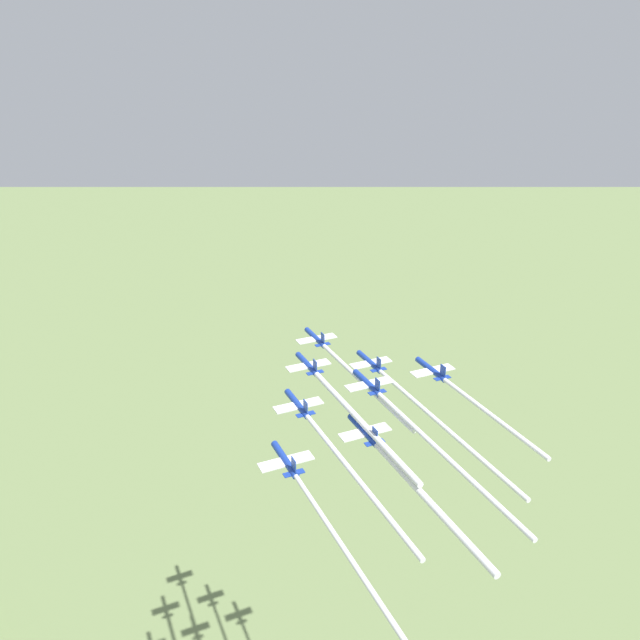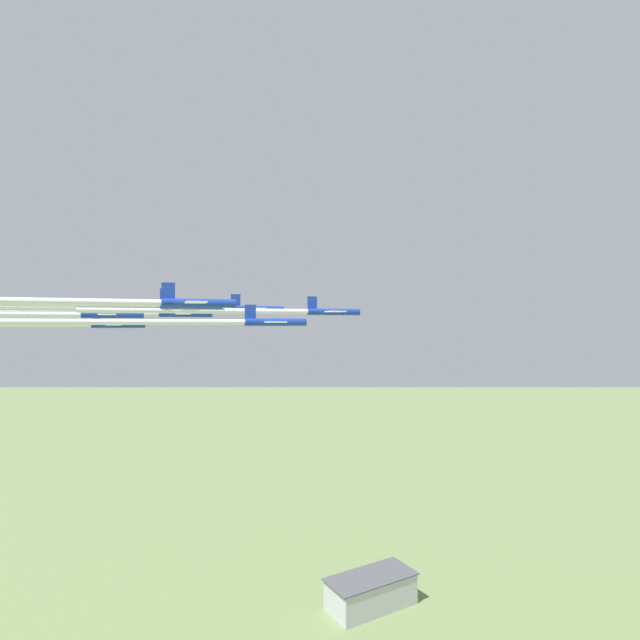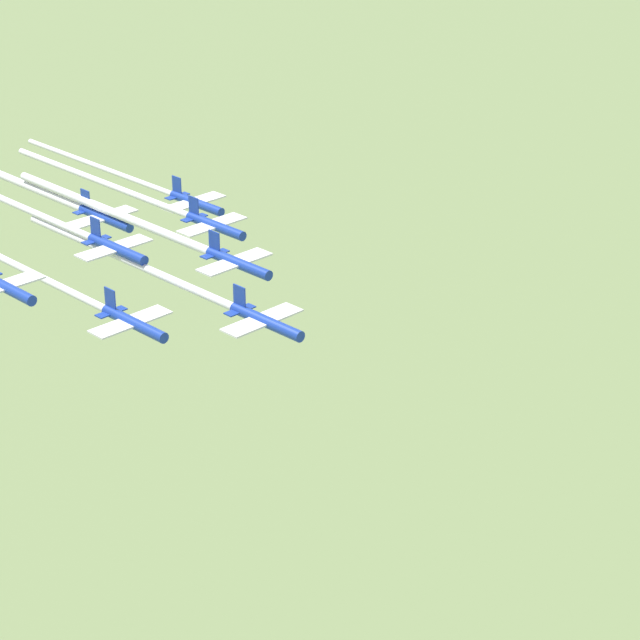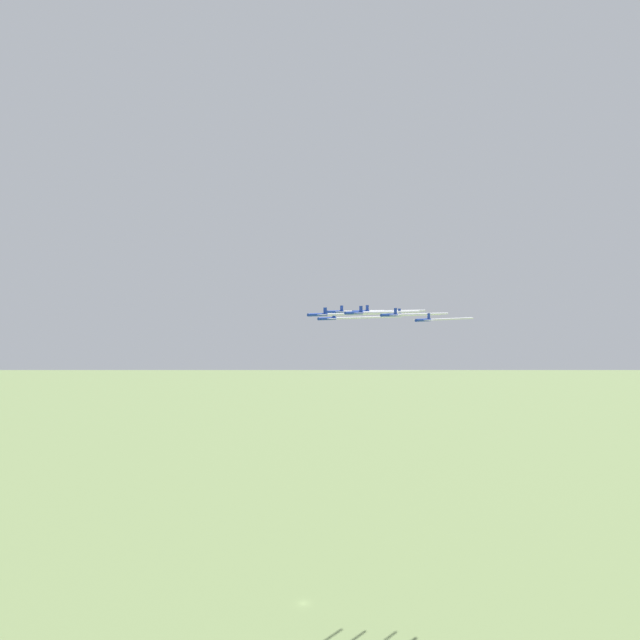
{
  "view_description": "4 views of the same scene",
  "coord_description": "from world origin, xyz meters",
  "px_view_note": "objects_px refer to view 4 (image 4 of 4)",
  "views": [
    {
      "loc": [
        116.78,
        -93.47,
        196.11
      ],
      "look_at": [
        -5.89,
        -3.59,
        131.17
      ],
      "focal_mm": 35.0,
      "sensor_mm": 36.0,
      "label": 1
    },
    {
      "loc": [
        52.77,
        77.21,
        126.58
      ],
      "look_at": [
        -1.68,
        -14.75,
        127.5
      ],
      "focal_mm": 28.0,
      "sensor_mm": 36.0,
      "label": 2
    },
    {
      "loc": [
        -76.1,
        96.33,
        189.76
      ],
      "look_at": [
        -4.61,
        -14.52,
        127.84
      ],
      "focal_mm": 70.0,
      "sensor_mm": 36.0,
      "label": 3
    },
    {
      "loc": [
        -177.64,
        -126.64,
        133.98
      ],
      "look_at": [
        1.84,
        -7.74,
        126.76
      ],
      "focal_mm": 28.0,
      "sensor_mm": 36.0,
      "label": 4
    }
  ],
  "objects_px": {
    "jet_5": "(336,312)",
    "jet_6": "(424,320)",
    "jet_3": "(390,315)",
    "jet_4": "(361,312)",
    "jet_0": "(318,315)",
    "jet_7": "(394,315)",
    "jet_2": "(328,318)",
    "jet_1": "(355,313)"
  },
  "relations": [
    {
      "from": "jet_0",
      "to": "jet_2",
      "type": "xyz_separation_m",
      "value": [
        15.47,
        5.13,
        -2.14
      ]
    },
    {
      "from": "jet_2",
      "to": "jet_3",
      "type": "distance_m",
      "value": 28.55
    },
    {
      "from": "jet_2",
      "to": "jet_5",
      "type": "height_order",
      "value": "jet_5"
    },
    {
      "from": "jet_3",
      "to": "jet_4",
      "type": "xyz_separation_m",
      "value": [
        3.46,
        16.16,
        1.27
      ]
    },
    {
      "from": "jet_5",
      "to": "jet_4",
      "type": "bearing_deg",
      "value": -180.0
    },
    {
      "from": "jet_1",
      "to": "jet_4",
      "type": "relative_size",
      "value": 1.0
    },
    {
      "from": "jet_2",
      "to": "jet_6",
      "type": "xyz_separation_m",
      "value": [
        20.54,
        -38.2,
        -0.53
      ]
    },
    {
      "from": "jet_3",
      "to": "jet_5",
      "type": "xyz_separation_m",
      "value": [
        6.93,
        32.31,
        1.03
      ]
    },
    {
      "from": "jet_5",
      "to": "jet_7",
      "type": "bearing_deg",
      "value": -150.46
    },
    {
      "from": "jet_3",
      "to": "jet_4",
      "type": "height_order",
      "value": "jet_4"
    },
    {
      "from": "jet_4",
      "to": "jet_6",
      "type": "bearing_deg",
      "value": -150.46
    },
    {
      "from": "jet_2",
      "to": "jet_7",
      "type": "bearing_deg",
      "value": -120.47
    },
    {
      "from": "jet_0",
      "to": "jet_6",
      "type": "height_order",
      "value": "jet_0"
    },
    {
      "from": "jet_3",
      "to": "jet_7",
      "type": "relative_size",
      "value": 1.0
    },
    {
      "from": "jet_0",
      "to": "jet_4",
      "type": "xyz_separation_m",
      "value": [
        27.47,
        -5.89,
        0.97
      ]
    },
    {
      "from": "jet_5",
      "to": "jet_6",
      "type": "bearing_deg",
      "value": -161.22
    },
    {
      "from": "jet_6",
      "to": "jet_7",
      "type": "bearing_deg",
      "value": -0.0
    },
    {
      "from": "jet_0",
      "to": "jet_1",
      "type": "relative_size",
      "value": 1.0
    },
    {
      "from": "jet_2",
      "to": "jet_7",
      "type": "distance_m",
      "value": 32.62
    },
    {
      "from": "jet_1",
      "to": "jet_2",
      "type": "relative_size",
      "value": 1.0
    },
    {
      "from": "jet_5",
      "to": "jet_3",
      "type": "bearing_deg",
      "value": 180.0
    },
    {
      "from": "jet_5",
      "to": "jet_7",
      "type": "distance_m",
      "value": 28.52
    },
    {
      "from": "jet_5",
      "to": "jet_7",
      "type": "height_order",
      "value": "jet_5"
    },
    {
      "from": "jet_4",
      "to": "jet_6",
      "type": "distance_m",
      "value": 28.72
    },
    {
      "from": "jet_5",
      "to": "jet_0",
      "type": "bearing_deg",
      "value": 120.47
    },
    {
      "from": "jet_1",
      "to": "jet_3",
      "type": "xyz_separation_m",
      "value": [
        12.0,
        -11.02,
        -0.97
      ]
    },
    {
      "from": "jet_4",
      "to": "jet_6",
      "type": "xyz_separation_m",
      "value": [
        8.54,
        -27.18,
        -3.64
      ]
    },
    {
      "from": "jet_0",
      "to": "jet_7",
      "type": "distance_m",
      "value": 42.94
    },
    {
      "from": "jet_7",
      "to": "jet_2",
      "type": "bearing_deg",
      "value": 59.53
    },
    {
      "from": "jet_5",
      "to": "jet_2",
      "type": "bearing_deg",
      "value": 120.47
    },
    {
      "from": "jet_0",
      "to": "jet_4",
      "type": "distance_m",
      "value": 28.11
    },
    {
      "from": "jet_2",
      "to": "jet_6",
      "type": "distance_m",
      "value": 43.38
    },
    {
      "from": "jet_0",
      "to": "jet_4",
      "type": "bearing_deg",
      "value": -90.0
    },
    {
      "from": "jet_0",
      "to": "jet_2",
      "type": "bearing_deg",
      "value": -59.53
    },
    {
      "from": "jet_1",
      "to": "jet_6",
      "type": "xyz_separation_m",
      "value": [
        24.0,
        -22.05,
        -3.34
      ]
    },
    {
      "from": "jet_4",
      "to": "jet_0",
      "type": "bearing_deg",
      "value": 90.0
    },
    {
      "from": "jet_4",
      "to": "jet_5",
      "type": "height_order",
      "value": "jet_4"
    },
    {
      "from": "jet_2",
      "to": "jet_7",
      "type": "height_order",
      "value": "jet_7"
    },
    {
      "from": "jet_2",
      "to": "jet_6",
      "type": "bearing_deg",
      "value": -139.64
    },
    {
      "from": "jet_3",
      "to": "jet_5",
      "type": "relative_size",
      "value": 1.0
    },
    {
      "from": "jet_5",
      "to": "jet_6",
      "type": "relative_size",
      "value": 1.0
    },
    {
      "from": "jet_1",
      "to": "jet_7",
      "type": "relative_size",
      "value": 1.0
    }
  ]
}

